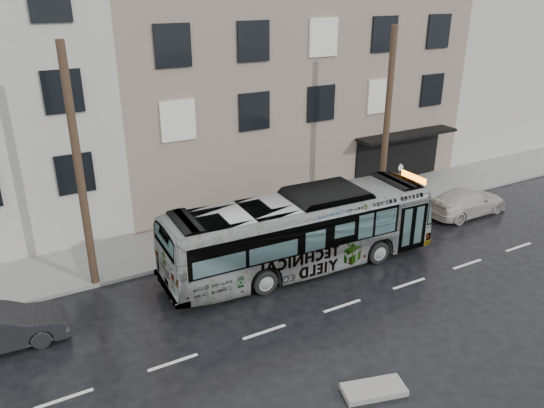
{
  "coord_description": "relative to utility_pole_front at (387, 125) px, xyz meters",
  "views": [
    {
      "loc": [
        -10.13,
        -15.52,
        10.78
      ],
      "look_at": [
        -0.14,
        2.5,
        2.22
      ],
      "focal_mm": 35.0,
      "sensor_mm": 36.0,
      "label": 1
    }
  ],
  "objects": [
    {
      "name": "slush_pile",
      "position": [
        -8.31,
        -9.81,
        -4.56
      ],
      "size": [
        1.95,
        1.25,
        0.18
      ],
      "primitive_type": "cube",
      "rotation": [
        0.0,
        0.0,
        -0.27
      ],
      "color": "#A3A19A",
      "rests_on": "ground"
    },
    {
      "name": "building_filler",
      "position": [
        17.5,
        9.4,
        1.35
      ],
      "size": [
        18.0,
        12.0,
        12.0
      ],
      "primitive_type": "cube",
      "color": "#B2B0A8",
      "rests_on": "ground"
    },
    {
      "name": "utility_pole_front",
      "position": [
        0.0,
        0.0,
        0.0
      ],
      "size": [
        0.3,
        0.3,
        9.0
      ],
      "primitive_type": "cylinder",
      "color": "#473423",
      "rests_on": "sidewalk"
    },
    {
      "name": "bus",
      "position": [
        -6.3,
        -2.6,
        -3.05
      ],
      "size": [
        11.56,
        3.1,
        3.19
      ],
      "primitive_type": "imported",
      "rotation": [
        0.0,
        0.0,
        1.53
      ],
      "color": "#B2B2B2",
      "rests_on": "ground"
    },
    {
      "name": "ground",
      "position": [
        -6.5,
        -3.3,
        -4.65
      ],
      "size": [
        120.0,
        120.0,
        0.0
      ],
      "primitive_type": "plane",
      "color": "black",
      "rests_on": "ground"
    },
    {
      "name": "building_taupe",
      "position": [
        -1.5,
        9.4,
        0.85
      ],
      "size": [
        20.0,
        12.0,
        11.0
      ],
      "primitive_type": "cube",
      "color": "gray",
      "rests_on": "ground"
    },
    {
      "name": "sign_post",
      "position": [
        1.1,
        0.0,
        -3.3
      ],
      "size": [
        0.06,
        0.06,
        2.4
      ],
      "primitive_type": "cylinder",
      "color": "slate",
      "rests_on": "sidewalk"
    },
    {
      "name": "utility_pole_rear",
      "position": [
        -14.0,
        0.0,
        0.0
      ],
      "size": [
        0.3,
        0.3,
        9.0
      ],
      "primitive_type": "cylinder",
      "color": "#473423",
      "rests_on": "sidewalk"
    },
    {
      "name": "white_sedan",
      "position": [
        3.86,
        -2.02,
        -3.99
      ],
      "size": [
        4.6,
        1.96,
        1.32
      ],
      "primitive_type": "imported",
      "rotation": [
        0.0,
        0.0,
        1.59
      ],
      "color": "#B3B0AA",
      "rests_on": "ground"
    },
    {
      "name": "sidewalk",
      "position": [
        -6.5,
        1.6,
        -4.58
      ],
      "size": [
        90.0,
        3.6,
        0.15
      ],
      "primitive_type": "cube",
      "color": "gray",
      "rests_on": "ground"
    }
  ]
}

